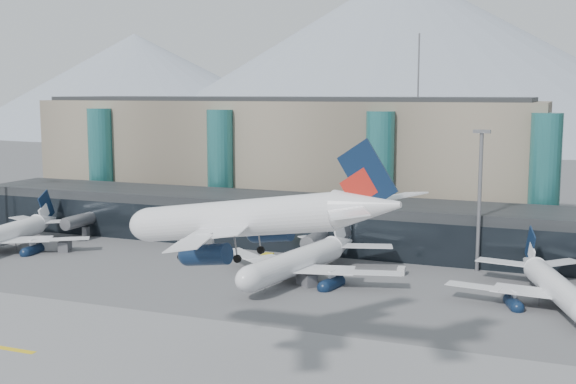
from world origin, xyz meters
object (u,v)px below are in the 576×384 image
Objects in this scene: veh_b at (267,258)px; veh_g at (401,271)px; veh_c at (307,279)px; jet_parked_mid at (307,251)px; jet_parked_right at (551,276)px; hero_jet at (263,208)px; lightmast_mid at (480,192)px; jet_parked_left at (12,227)px; veh_f at (65,246)px; veh_a at (52,245)px.

veh_b reaches higher than veh_g.
veh_g is (13.18, 13.05, -0.41)m from veh_c.
jet_parked_mid is 1.11× the size of jet_parked_right.
jet_parked_mid reaches higher than veh_c.
jet_parked_right is (40.16, -0.20, -0.49)m from jet_parked_mid.
hero_jet is 1.08× the size of jet_parked_right.
lightmast_mid is at bearing -78.47° from veh_b.
hero_jet is at bearing -105.75° from lightmast_mid.
hero_jet reaches higher than jet_parked_right.
jet_parked_left reaches higher than veh_b.
veh_f is (-53.12, 1.56, -3.56)m from jet_parked_mid.
hero_jet is 58.40m from veh_b.
lightmast_mid is 9.05× the size of veh_b.
jet_parked_mid is 9.81× the size of veh_c.
jet_parked_mid is 10.12× the size of veh_f.
veh_g is (-12.22, -7.58, -13.76)m from lightmast_mid.
veh_a is at bearing 97.39° from veh_b.
jet_parked_mid is 13.36× the size of veh_b.
veh_c is at bearing -121.01° from veh_f.
lightmast_mid is 85.78m from veh_a.
lightmast_mid is at bearing 78.27° from veh_c.
veh_f is at bearing -90.16° from jet_parked_left.
jet_parked_right is at bearing -115.16° from veh_f.
jet_parked_left is 54.96m from veh_b.
veh_g is at bearing 53.79° from jet_parked_right.
veh_c is at bearing -135.29° from veh_b.
veh_a is (-96.44, 1.68, -3.14)m from jet_parked_right.
lightmast_mid reaches higher than veh_c.
veh_g is (4.40, 51.39, -18.77)m from hero_jet.
jet_parked_mid reaches higher than veh_f.
jet_parked_left is 12.93× the size of veh_b.
veh_c is 1.03× the size of veh_f.
lightmast_mid is at bearing -49.09° from jet_parked_mid.
lightmast_mid is 61.47m from hero_jet.
jet_parked_right reaches higher than veh_a.
veh_a is (8.84, 1.50, -3.51)m from jet_parked_left.
veh_c is (-8.78, 38.34, -18.35)m from hero_jet.
jet_parked_left is 105.28m from jet_parked_right.
hero_jet reaches higher than veh_a.
veh_a is 3.16m from veh_f.
jet_parked_left is 10.49× the size of veh_a.
hero_jet is at bearing -127.49° from jet_parked_left.
jet_parked_right is 93.35m from veh_f.
jet_parked_left reaches higher than jet_parked_right.
jet_parked_right is 8.80× the size of veh_c.
lightmast_mid is 82.68m from veh_f.
jet_parked_right is at bearing -50.61° from lightmast_mid.
hero_jet is at bearing -154.93° from jet_parked_mid.
veh_g is (68.17, 6.36, -0.39)m from veh_f.
hero_jet is at bearing -37.90° from veh_c.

